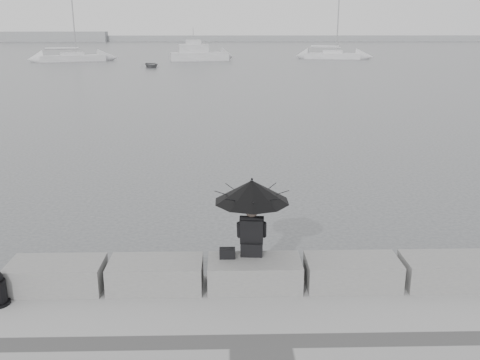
{
  "coord_description": "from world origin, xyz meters",
  "views": [
    {
      "loc": [
        -0.46,
        -8.85,
        4.9
      ],
      "look_at": [
        -0.16,
        3.0,
        1.43
      ],
      "focal_mm": 40.0,
      "sensor_mm": 36.0,
      "label": 1
    }
  ],
  "objects_px": {
    "seated_person": "(252,198)",
    "motor_cruiser": "(199,54)",
    "sailboat_left": "(72,57)",
    "sailboat_right": "(333,55)",
    "dinghy": "(151,65)"
  },
  "relations": [
    {
      "from": "seated_person",
      "to": "motor_cruiser",
      "type": "bearing_deg",
      "value": 98.66
    },
    {
      "from": "sailboat_left",
      "to": "seated_person",
      "type": "bearing_deg",
      "value": -94.29
    },
    {
      "from": "sailboat_right",
      "to": "dinghy",
      "type": "distance_m",
      "value": 29.03
    },
    {
      "from": "seated_person",
      "to": "sailboat_left",
      "type": "distance_m",
      "value": 69.92
    },
    {
      "from": "motor_cruiser",
      "to": "dinghy",
      "type": "bearing_deg",
      "value": -122.38
    },
    {
      "from": "motor_cruiser",
      "to": "dinghy",
      "type": "height_order",
      "value": "motor_cruiser"
    },
    {
      "from": "seated_person",
      "to": "dinghy",
      "type": "distance_m",
      "value": 56.51
    },
    {
      "from": "sailboat_right",
      "to": "dinghy",
      "type": "relative_size",
      "value": 3.88
    },
    {
      "from": "motor_cruiser",
      "to": "dinghy",
      "type": "xyz_separation_m",
      "value": [
        -5.11,
        -11.99,
        -0.61
      ]
    },
    {
      "from": "sailboat_left",
      "to": "sailboat_right",
      "type": "distance_m",
      "value": 36.97
    },
    {
      "from": "sailboat_left",
      "to": "dinghy",
      "type": "height_order",
      "value": "sailboat_left"
    },
    {
      "from": "seated_person",
      "to": "dinghy",
      "type": "bearing_deg",
      "value": 104.58
    },
    {
      "from": "seated_person",
      "to": "sailboat_left",
      "type": "bearing_deg",
      "value": 112.99
    },
    {
      "from": "seated_person",
      "to": "dinghy",
      "type": "height_order",
      "value": "seated_person"
    },
    {
      "from": "sailboat_left",
      "to": "motor_cruiser",
      "type": "bearing_deg",
      "value": -18.26
    }
  ]
}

